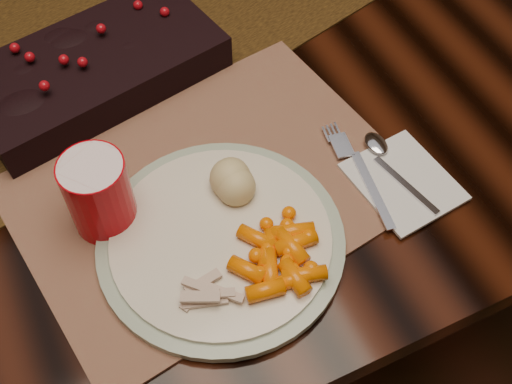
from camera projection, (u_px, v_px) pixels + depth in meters
name	position (u px, v px, depth m)	size (l,w,h in m)	color
floor	(207.00, 298.00, 1.55)	(5.00, 5.00, 0.00)	black
dining_table	(194.00, 213.00, 1.24)	(1.80, 1.00, 0.75)	black
table_runner	(120.00, 36.00, 0.97)	(1.89, 0.39, 0.00)	#3F2305
centerpiece	(94.00, 64.00, 0.89)	(0.35, 0.18, 0.07)	black
placemat_main	(210.00, 189.00, 0.81)	(0.47, 0.34, 0.00)	brown
dinner_plate	(221.00, 240.00, 0.75)	(0.29, 0.29, 0.02)	beige
baby_carrots	(270.00, 258.00, 0.72)	(0.11, 0.09, 0.02)	#F76A00
mashed_potatoes	(220.00, 183.00, 0.76)	(0.09, 0.08, 0.05)	#C4BB7C
turkey_shreds	(206.00, 293.00, 0.70)	(0.07, 0.06, 0.02)	beige
napkin	(403.00, 182.00, 0.81)	(0.11, 0.13, 0.00)	silver
fork	(364.00, 178.00, 0.81)	(0.02, 0.16, 0.00)	#B7B6CF
spoon	(396.00, 172.00, 0.81)	(0.03, 0.14, 0.00)	silver
red_cup	(99.00, 194.00, 0.74)	(0.08, 0.08, 0.10)	#B50009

